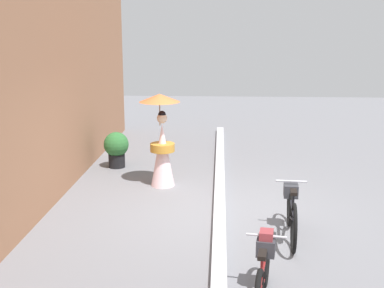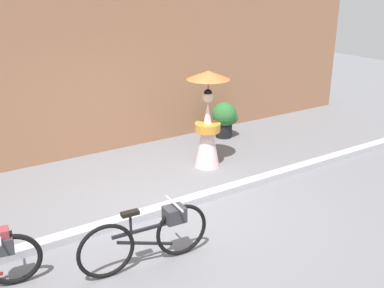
# 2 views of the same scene
# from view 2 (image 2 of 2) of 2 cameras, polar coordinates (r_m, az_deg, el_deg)

# --- Properties ---
(ground_plane) EXTENTS (30.00, 30.00, 0.00)m
(ground_plane) POSITION_cam_2_polar(r_m,az_deg,el_deg) (7.17, -2.43, -8.28)
(ground_plane) COLOR slate
(building_wall) EXTENTS (14.00, 0.40, 4.13)m
(building_wall) POSITION_cam_2_polar(r_m,az_deg,el_deg) (9.29, -12.81, 11.35)
(building_wall) COLOR #9E6B4C
(building_wall) RESTS_ON ground_plane
(sidewalk_curb) EXTENTS (14.00, 0.20, 0.12)m
(sidewalk_curb) POSITION_cam_2_polar(r_m,az_deg,el_deg) (7.15, -2.43, -7.85)
(sidewalk_curb) COLOR #B2B2B7
(sidewalk_curb) RESTS_ON ground_plane
(bicycle_far_side) EXTENTS (1.74, 0.48, 0.81)m
(bicycle_far_side) POSITION_cam_2_polar(r_m,az_deg,el_deg) (5.74, -5.33, -11.46)
(bicycle_far_side) COLOR black
(bicycle_far_side) RESTS_ON ground_plane
(person_with_parasol) EXTENTS (0.80, 0.80, 1.86)m
(person_with_parasol) POSITION_cam_2_polar(r_m,az_deg,el_deg) (8.44, 2.01, 3.10)
(person_with_parasol) COLOR silver
(person_with_parasol) RESTS_ON ground_plane
(potted_plant_by_door) EXTENTS (0.58, 0.57, 0.82)m
(potted_plant_by_door) POSITION_cam_2_polar(r_m,az_deg,el_deg) (10.24, 4.23, 3.36)
(potted_plant_by_door) COLOR black
(potted_plant_by_door) RESTS_ON ground_plane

